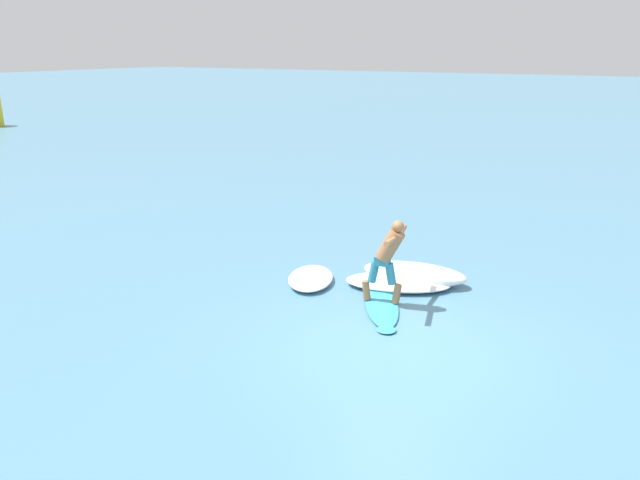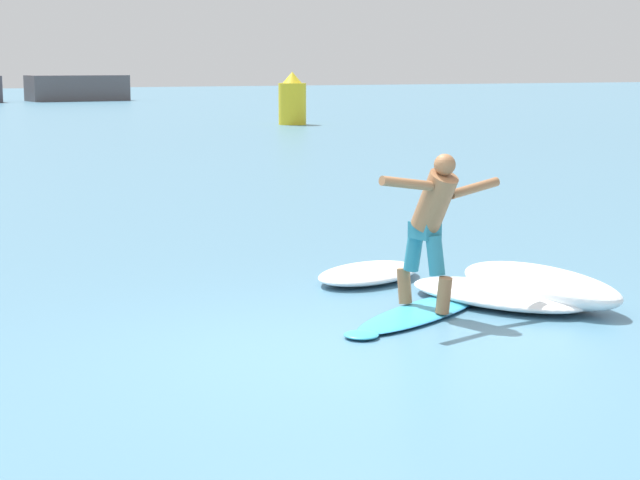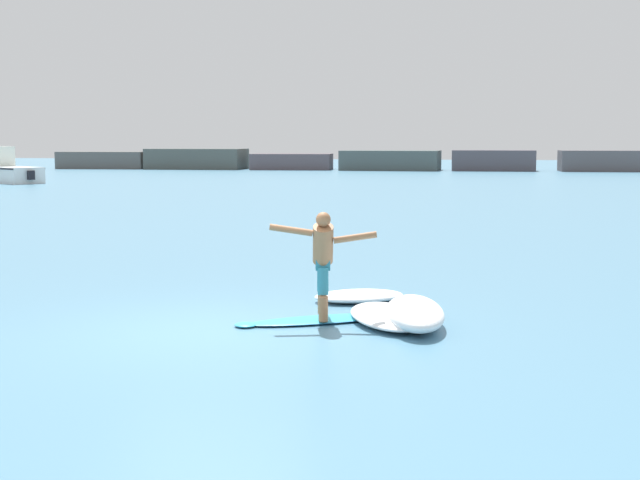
{
  "view_description": "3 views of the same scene",
  "coord_description": "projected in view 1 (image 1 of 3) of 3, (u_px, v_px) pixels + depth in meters",
  "views": [
    {
      "loc": [
        -8.03,
        -3.25,
        4.37
      ],
      "look_at": [
        0.88,
        1.82,
        1.18
      ],
      "focal_mm": 35.0,
      "sensor_mm": 36.0,
      "label": 1
    },
    {
      "loc": [
        -3.99,
        -7.65,
        2.38
      ],
      "look_at": [
        0.81,
        1.96,
        0.6
      ],
      "focal_mm": 60.0,
      "sensor_mm": 36.0,
      "label": 2
    },
    {
      "loc": [
        3.43,
        -11.23,
        2.54
      ],
      "look_at": [
        1.17,
        1.82,
        1.04
      ],
      "focal_mm": 50.0,
      "sensor_mm": 36.0,
      "label": 3
    }
  ],
  "objects": [
    {
      "name": "surfboard",
      "position": [
        381.0,
        303.0,
        10.99
      ],
      "size": [
        2.28,
        1.57,
        0.19
      ],
      "color": "#37A5C4",
      "rests_on": "ground"
    },
    {
      "name": "wave_foam_at_nose",
      "position": [
        311.0,
        278.0,
        12.03
      ],
      "size": [
        1.65,
        1.36,
        0.18
      ],
      "color": "white",
      "rests_on": "ground"
    },
    {
      "name": "ground_plane",
      "position": [
        395.0,
        346.0,
        9.5
      ],
      "size": [
        200.0,
        200.0,
        0.0
      ],
      "primitive_type": "plane",
      "color": "teal"
    },
    {
      "name": "surfer",
      "position": [
        388.0,
        255.0,
        10.73
      ],
      "size": [
        1.46,
        0.76,
        1.51
      ],
      "color": "#9B6842",
      "rests_on": "surfboard"
    },
    {
      "name": "wave_foam_at_tail",
      "position": [
        398.0,
        282.0,
        11.8
      ],
      "size": [
        1.61,
        2.2,
        0.19
      ],
      "color": "white",
      "rests_on": "ground"
    },
    {
      "name": "wave_foam_beside",
      "position": [
        414.0,
        273.0,
        12.0
      ],
      "size": [
        1.08,
        2.1,
        0.37
      ],
      "color": "white",
      "rests_on": "ground"
    }
  ]
}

